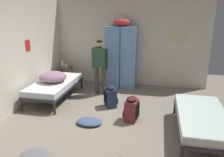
{
  "coord_description": "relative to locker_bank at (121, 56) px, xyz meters",
  "views": [
    {
      "loc": [
        0.92,
        -3.97,
        2.28
      ],
      "look_at": [
        0.0,
        0.29,
        0.95
      ],
      "focal_mm": 35.63,
      "sensor_mm": 36.0,
      "label": 1
    }
  ],
  "objects": [
    {
      "name": "person_traveler",
      "position": [
        -0.46,
        -0.79,
        -0.04
      ],
      "size": [
        0.49,
        0.21,
        1.54
      ],
      "color": "#3D3833",
      "rests_on": "ground_plane"
    },
    {
      "name": "room_backdrop",
      "position": [
        -1.08,
        -1.28,
        0.37
      ],
      "size": [
        4.75,
        5.82,
        2.69
      ],
      "color": "beige",
      "rests_on": "ground_plane"
    },
    {
      "name": "backpack_navy",
      "position": [
        0.02,
        -1.59,
        -0.71
      ],
      "size": [
        0.41,
        0.39,
        0.55
      ],
      "color": "navy",
      "rests_on": "ground_plane"
    },
    {
      "name": "shelf_unit",
      "position": [
        -1.81,
        -0.14,
        -0.62
      ],
      "size": [
        0.38,
        0.3,
        0.57
      ],
      "color": "brown",
      "rests_on": "ground_plane"
    },
    {
      "name": "locker_bank",
      "position": [
        0.0,
        0.0,
        0.0
      ],
      "size": [
        0.9,
        0.55,
        2.07
      ],
      "color": "#6B93C6",
      "rests_on": "ground_plane"
    },
    {
      "name": "clothes_pile_grey",
      "position": [
        -0.73,
        -3.87,
        -0.92
      ],
      "size": [
        0.48,
        0.44,
        0.11
      ],
      "color": "slate",
      "rests_on": "ground_plane"
    },
    {
      "name": "bed_right",
      "position": [
        1.97,
        -2.6,
        -0.59
      ],
      "size": [
        0.9,
        1.9,
        0.49
      ],
      "color": "#28282D",
      "rests_on": "ground_plane"
    },
    {
      "name": "backpack_maroon",
      "position": [
        0.61,
        -2.22,
        -0.71
      ],
      "size": [
        0.37,
        0.35,
        0.55
      ],
      "color": "maroon",
      "rests_on": "ground_plane"
    },
    {
      "name": "ground_plane",
      "position": [
        0.21,
        -2.6,
        -0.97
      ],
      "size": [
        9.22,
        9.22,
        0.0
      ],
      "primitive_type": "plane",
      "color": "gray"
    },
    {
      "name": "bedding_heap",
      "position": [
        -1.57,
        -1.43,
        -0.35
      ],
      "size": [
        0.72,
        0.67,
        0.27
      ],
      "color": "gray",
      "rests_on": "bed_left_rear"
    },
    {
      "name": "lotion_bottle",
      "position": [
        -1.74,
        -0.18,
        -0.34
      ],
      "size": [
        0.06,
        0.06,
        0.14
      ],
      "color": "white",
      "rests_on": "shelf_unit"
    },
    {
      "name": "water_bottle",
      "position": [
        -1.89,
        -0.12,
        -0.3
      ],
      "size": [
        0.06,
        0.06,
        0.23
      ],
      "color": "white",
      "rests_on": "shelf_unit"
    },
    {
      "name": "bed_left_rear",
      "position": [
        -1.56,
        -1.39,
        -0.59
      ],
      "size": [
        0.9,
        1.9,
        0.49
      ],
      "color": "#28282D",
      "rests_on": "ground_plane"
    },
    {
      "name": "clothes_pile_denim",
      "position": [
        -0.23,
        -2.57,
        -0.92
      ],
      "size": [
        0.54,
        0.4,
        0.1
      ],
      "color": "#42567A",
      "rests_on": "ground_plane"
    }
  ]
}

